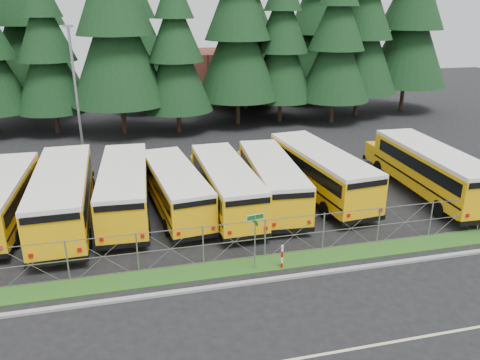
# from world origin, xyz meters

# --- Properties ---
(ground) EXTENTS (120.00, 120.00, 0.00)m
(ground) POSITION_xyz_m (0.00, 0.00, 0.00)
(ground) COLOR black
(ground) RESTS_ON ground
(curb) EXTENTS (50.00, 0.25, 0.12)m
(curb) POSITION_xyz_m (0.00, -3.10, 0.06)
(curb) COLOR gray
(curb) RESTS_ON ground
(grass_verge) EXTENTS (50.00, 1.40, 0.06)m
(grass_verge) POSITION_xyz_m (0.00, -1.70, 0.03)
(grass_verge) COLOR #1C4714
(grass_verge) RESTS_ON ground
(road_lane_line) EXTENTS (50.00, 0.12, 0.01)m
(road_lane_line) POSITION_xyz_m (0.00, -8.00, 0.01)
(road_lane_line) COLOR beige
(road_lane_line) RESTS_ON ground
(chainlink_fence) EXTENTS (44.00, 0.10, 2.00)m
(chainlink_fence) POSITION_xyz_m (0.00, -1.00, 1.00)
(chainlink_fence) COLOR gray
(chainlink_fence) RESTS_ON ground
(brick_building) EXTENTS (22.00, 10.00, 6.00)m
(brick_building) POSITION_xyz_m (6.00, 40.00, 3.00)
(brick_building) COLOR brown
(brick_building) RESTS_ON ground
(bus_0) EXTENTS (2.79, 10.83, 2.82)m
(bus_0) POSITION_xyz_m (-13.94, 5.97, 1.41)
(bus_0) COLOR #FFB808
(bus_0) RESTS_ON ground
(bus_1) EXTENTS (3.14, 12.08, 3.15)m
(bus_1) POSITION_xyz_m (-10.71, 5.26, 1.57)
(bus_1) COLOR #FFB808
(bus_1) RESTS_ON ground
(bus_2) EXTENTS (3.13, 11.32, 2.94)m
(bus_2) POSITION_xyz_m (-7.44, 5.82, 1.47)
(bus_2) COLOR #FFB808
(bus_2) RESTS_ON ground
(bus_3) EXTENTS (3.63, 10.61, 2.73)m
(bus_3) POSITION_xyz_m (-4.63, 5.46, 1.36)
(bus_3) COLOR #FFB808
(bus_3) RESTS_ON ground
(bus_4) EXTENTS (2.84, 10.97, 2.86)m
(bus_4) POSITION_xyz_m (-1.70, 5.06, 1.43)
(bus_4) COLOR #FFB808
(bus_4) RESTS_ON ground
(bus_5) EXTENTS (3.34, 10.98, 2.84)m
(bus_5) POSITION_xyz_m (1.18, 5.28, 1.42)
(bus_5) COLOR #FFB808
(bus_5) RESTS_ON ground
(bus_6) EXTENTS (3.91, 11.85, 3.05)m
(bus_6) POSITION_xyz_m (4.45, 5.80, 1.53)
(bus_6) COLOR #FFB808
(bus_6) RESTS_ON ground
(bus_east) EXTENTS (3.29, 12.06, 3.14)m
(bus_east) POSITION_xyz_m (11.31, 4.30, 1.57)
(bus_east) COLOR #FFB808
(bus_east) RESTS_ON ground
(street_sign) EXTENTS (0.83, 0.55, 2.81)m
(street_sign) POSITION_xyz_m (-1.79, -2.05, 2.03)
(street_sign) COLOR gray
(street_sign) RESTS_ON ground
(striped_bollard) EXTENTS (0.11, 0.11, 1.20)m
(striped_bollard) POSITION_xyz_m (-0.54, -2.23, 0.60)
(striped_bollard) COLOR #B20C0C
(striped_bollard) RESTS_ON ground
(light_standard) EXTENTS (0.70, 0.35, 10.14)m
(light_standard) POSITION_xyz_m (-10.56, 16.68, 5.50)
(light_standard) COLOR gray
(light_standard) RESTS_ON ground
(conifer_2) EXTENTS (6.71, 6.71, 14.84)m
(conifer_2) POSITION_xyz_m (-13.58, 26.06, 7.42)
(conifer_2) COLOR black
(conifer_2) RESTS_ON ground
(conifer_3) EXTENTS (8.98, 8.98, 19.86)m
(conifer_3) POSITION_xyz_m (-7.38, 24.34, 9.93)
(conifer_3) COLOR black
(conifer_3) RESTS_ON ground
(conifer_4) EXTENTS (6.63, 6.63, 14.66)m
(conifer_4) POSITION_xyz_m (-2.28, 23.72, 7.33)
(conifer_4) COLOR black
(conifer_4) RESTS_ON ground
(conifer_5) EXTENTS (8.31, 8.31, 18.39)m
(conifer_5) POSITION_xyz_m (3.92, 25.46, 9.19)
(conifer_5) COLOR black
(conifer_5) RESTS_ON ground
(conifer_6) EXTENTS (7.00, 7.00, 15.48)m
(conifer_6) POSITION_xyz_m (8.47, 25.75, 7.74)
(conifer_6) COLOR black
(conifer_6) RESTS_ON ground
(conifer_7) EXTENTS (7.28, 7.28, 16.09)m
(conifer_7) POSITION_xyz_m (13.58, 24.14, 8.05)
(conifer_7) COLOR black
(conifer_7) RESTS_ON ground
(conifer_8) EXTENTS (8.10, 8.10, 17.91)m
(conifer_8) POSITION_xyz_m (17.47, 26.39, 8.95)
(conifer_8) COLOR black
(conifer_8) RESTS_ON ground
(conifer_9) EXTENTS (8.94, 8.94, 19.77)m
(conifer_9) POSITION_xyz_m (23.85, 27.68, 9.89)
(conifer_9) COLOR black
(conifer_9) RESTS_ON ground
(conifer_10) EXTENTS (9.54, 9.54, 21.09)m
(conifer_10) POSITION_xyz_m (-16.15, 33.33, 10.54)
(conifer_10) COLOR black
(conifer_10) RESTS_ON ground
(conifer_11) EXTENTS (6.48, 6.48, 14.33)m
(conifer_11) POSITION_xyz_m (-4.97, 33.49, 7.17)
(conifer_11) COLOR black
(conifer_11) RESTS_ON ground
(conifer_12) EXTENTS (8.15, 8.15, 18.03)m
(conifer_12) POSITION_xyz_m (6.55, 32.67, 9.02)
(conifer_12) COLOR black
(conifer_12) RESTS_ON ground
(conifer_13) EXTENTS (8.22, 8.22, 18.18)m
(conifer_13) POSITION_xyz_m (15.28, 34.22, 9.09)
(conifer_13) COLOR black
(conifer_13) RESTS_ON ground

